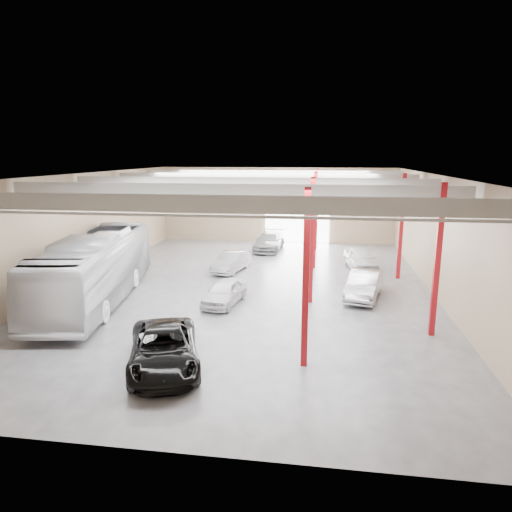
% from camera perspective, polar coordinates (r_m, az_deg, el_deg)
% --- Properties ---
extents(depot_shell, '(22.12, 32.12, 7.06)m').
position_cam_1_polar(depot_shell, '(27.78, -0.43, 5.98)').
color(depot_shell, '#47464C').
rests_on(depot_shell, ground).
extents(coach_bus, '(5.37, 13.96, 3.80)m').
position_cam_1_polar(coach_bus, '(27.23, -19.34, -1.45)').
color(coach_bus, silver).
rests_on(coach_bus, ground).
extents(black_sedan, '(4.31, 6.17, 1.56)m').
position_cam_1_polar(black_sedan, '(18.44, -11.44, -11.27)').
color(black_sedan, black).
rests_on(black_sedan, ground).
extents(car_row_a, '(2.22, 4.19, 1.36)m').
position_cam_1_polar(car_row_a, '(25.49, -3.95, -4.53)').
color(car_row_a, silver).
rests_on(car_row_a, ground).
extents(car_row_b, '(2.33, 4.47, 1.40)m').
position_cam_1_polar(car_row_b, '(32.53, -3.13, -0.71)').
color(car_row_b, '#A5A5A9').
rests_on(car_row_b, ground).
extents(car_row_c, '(2.50, 5.40, 1.53)m').
position_cam_1_polar(car_row_c, '(39.75, 1.64, 1.83)').
color(car_row_c, gray).
rests_on(car_row_c, ground).
extents(car_right_near, '(2.66, 4.97, 1.56)m').
position_cam_1_polar(car_right_near, '(27.17, 13.33, -3.54)').
color(car_right_near, '#AFAFB4').
rests_on(car_right_near, ground).
extents(car_right_far, '(2.55, 4.89, 1.59)m').
position_cam_1_polar(car_right_far, '(33.94, 12.95, -0.30)').
color(car_right_far, silver).
rests_on(car_right_far, ground).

